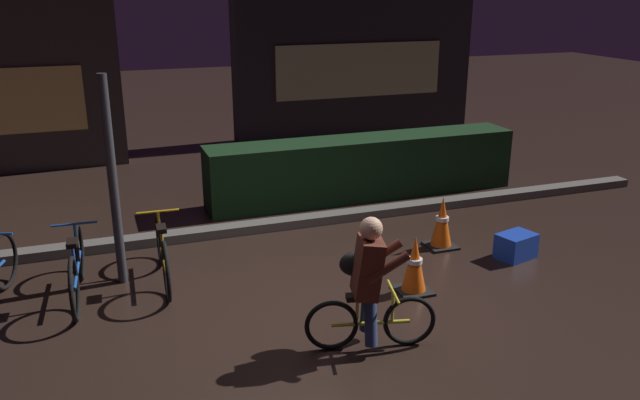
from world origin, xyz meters
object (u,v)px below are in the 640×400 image
Objects in this scene: parked_bike_center_left at (163,253)px; cyclist at (368,283)px; traffic_cone_far at (442,223)px; blue_crate at (516,246)px; traffic_cone_near at (414,266)px; parked_bike_left_mid at (77,268)px; street_post at (113,183)px.

cyclist reaches higher than parked_bike_center_left.
traffic_cone_far is (3.36, -0.17, -0.02)m from parked_bike_center_left.
traffic_cone_near is at bearing -165.70° from blue_crate.
parked_bike_left_mid reaches higher than traffic_cone_far.
traffic_cone_far is 2.58m from cyclist.
parked_bike_left_mid is at bearing -151.76° from street_post.
traffic_cone_far is 0.91m from blue_crate.
cyclist is at bearing -46.89° from street_post.
street_post reaches higher than traffic_cone_far.
traffic_cone_far reaches higher than blue_crate.
traffic_cone_far reaches higher than traffic_cone_near.
parked_bike_center_left is 1.28× the size of cyclist.
parked_bike_center_left is at bearing -79.94° from parked_bike_left_mid.
parked_bike_left_mid is at bearing 162.34° from traffic_cone_near.
parked_bike_center_left is 4.10m from blue_crate.
traffic_cone_near is 1.26m from cyclist.
street_post reaches higher than traffic_cone_near.
cyclist is at bearing -139.75° from parked_bike_center_left.
parked_bike_left_mid and parked_bike_center_left have the same top height.
parked_bike_left_mid is at bearing 99.03° from parked_bike_center_left.
cyclist is (-0.90, -0.82, 0.32)m from traffic_cone_near.
cyclist is at bearing -134.70° from traffic_cone_far.
blue_crate is (4.90, -0.66, -0.18)m from parked_bike_left_mid.
parked_bike_left_mid reaches higher than blue_crate.
street_post is 0.95m from parked_bike_left_mid.
parked_bike_center_left is 2.53× the size of traffic_cone_near.
street_post is 5.16× the size of blue_crate.
street_post is 2.95m from cyclist.
traffic_cone_near is (3.33, -1.06, -0.03)m from parked_bike_left_mid.
parked_bike_center_left is at bearing 141.30° from cyclist.
street_post is 3.89m from traffic_cone_far.
traffic_cone_near is 1.43× the size of blue_crate.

